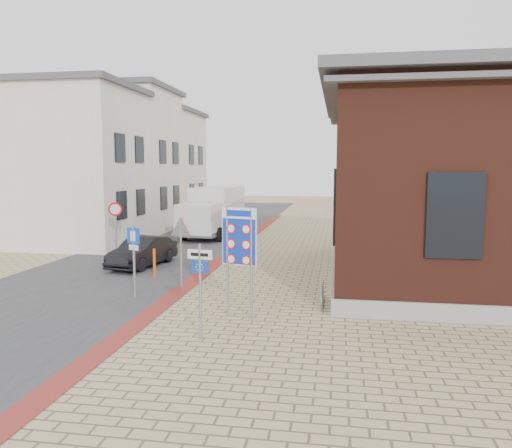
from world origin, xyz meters
The scene contains 16 objects.
ground centered at (0.00, 0.00, 0.00)m, with size 120.00×120.00×0.00m, color tan.
road_strip centered at (-5.50, 15.00, 0.01)m, with size 7.00×60.00×0.02m, color #38383A.
curb_strip centered at (-2.00, 10.00, 0.01)m, with size 0.60×40.00×0.02m, color maroon.
brick_building centered at (8.99, 7.00, 3.49)m, with size 13.00×13.00×6.80m.
townhouse_near centered at (-10.99, 12.00, 4.17)m, with size 7.40×6.40×8.30m.
townhouse_mid centered at (-10.99, 18.00, 4.57)m, with size 7.40×6.40×9.10m.
townhouse_far centered at (-10.99, 24.00, 4.17)m, with size 7.40×6.40×8.30m.
bike_rack centered at (2.65, 2.20, 0.26)m, with size 0.08×1.80×0.60m.
sedan centered at (-4.80, 6.81, 0.61)m, with size 1.29×3.69×1.22m, color black.
box_truck centered at (-4.15, 15.90, 1.50)m, with size 2.89×5.77×2.90m.
border_sign centered at (0.50, 0.50, 2.15)m, with size 0.99×0.34×2.98m.
essen_sign centered at (-0.07, -1.29, 1.48)m, with size 0.61×0.13×2.26m.
parking_sign centered at (-3.11, 2.00, 1.52)m, with size 0.48×0.23×2.26m.
yield_sign centered at (-2.09, 3.50, 1.77)m, with size 0.83×0.16×2.34m.
speed_sign centered at (-6.50, 8.00, 1.72)m, with size 0.57×0.23×2.54m.
bollard centered at (-3.50, 4.72, 0.55)m, with size 0.10×0.10×1.10m, color #DB530B.
Camera 1 is at (3.07, -12.30, 4.00)m, focal length 35.00 mm.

